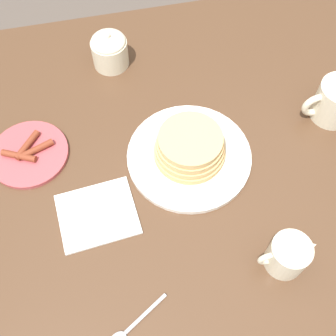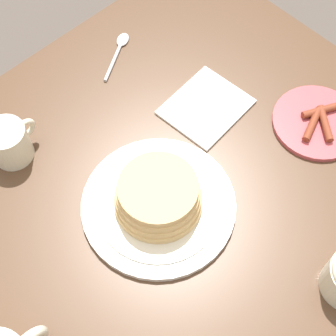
{
  "view_description": "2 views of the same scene",
  "coord_description": "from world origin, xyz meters",
  "px_view_note": "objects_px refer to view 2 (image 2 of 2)",
  "views": [
    {
      "loc": [
        0.19,
        0.47,
        1.5
      ],
      "look_at": [
        0.1,
        0.06,
        0.76
      ],
      "focal_mm": 45.0,
      "sensor_mm": 36.0,
      "label": 1
    },
    {
      "loc": [
        -0.2,
        -0.25,
        1.54
      ],
      "look_at": [
        0.1,
        0.06,
        0.76
      ],
      "focal_mm": 55.0,
      "sensor_mm": 36.0,
      "label": 2
    }
  ],
  "objects_px": {
    "napkin": "(206,107)",
    "spoon": "(119,48)",
    "side_plate_bacon": "(317,122)",
    "creamer_pitcher": "(8,143)",
    "pancake_plate": "(158,200)"
  },
  "relations": [
    {
      "from": "napkin",
      "to": "spoon",
      "type": "height_order",
      "value": "spoon"
    },
    {
      "from": "side_plate_bacon",
      "to": "spoon",
      "type": "height_order",
      "value": "side_plate_bacon"
    },
    {
      "from": "side_plate_bacon",
      "to": "spoon",
      "type": "xyz_separation_m",
      "value": [
        -0.15,
        0.4,
        -0.0
      ]
    },
    {
      "from": "napkin",
      "to": "creamer_pitcher",
      "type": "bearing_deg",
      "value": 152.64
    },
    {
      "from": "pancake_plate",
      "to": "creamer_pitcher",
      "type": "bearing_deg",
      "value": 114.46
    },
    {
      "from": "side_plate_bacon",
      "to": "napkin",
      "type": "relative_size",
      "value": 1.04
    },
    {
      "from": "pancake_plate",
      "to": "napkin",
      "type": "bearing_deg",
      "value": 23.27
    },
    {
      "from": "napkin",
      "to": "pancake_plate",
      "type": "bearing_deg",
      "value": -156.73
    },
    {
      "from": "pancake_plate",
      "to": "side_plate_bacon",
      "type": "relative_size",
      "value": 1.58
    },
    {
      "from": "napkin",
      "to": "spoon",
      "type": "xyz_separation_m",
      "value": [
        -0.02,
        0.23,
        0.0
      ]
    },
    {
      "from": "pancake_plate",
      "to": "spoon",
      "type": "relative_size",
      "value": 2.19
    },
    {
      "from": "pancake_plate",
      "to": "spoon",
      "type": "bearing_deg",
      "value": 59.61
    },
    {
      "from": "side_plate_bacon",
      "to": "napkin",
      "type": "xyz_separation_m",
      "value": [
        -0.12,
        0.17,
        -0.0
      ]
    },
    {
      "from": "creamer_pitcher",
      "to": "pancake_plate",
      "type": "bearing_deg",
      "value": -65.54
    },
    {
      "from": "pancake_plate",
      "to": "side_plate_bacon",
      "type": "bearing_deg",
      "value": -13.56
    }
  ]
}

